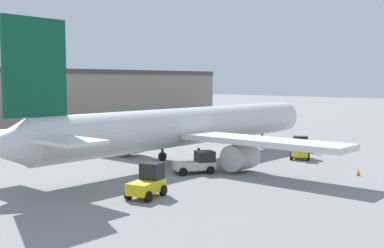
% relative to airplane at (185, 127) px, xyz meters
% --- Properties ---
extents(ground_plane, '(400.00, 400.00, 0.00)m').
position_rel_airplane_xyz_m(ground_plane, '(1.09, 0.15, -3.59)').
color(ground_plane, gray).
extents(airplane, '(44.02, 35.10, 12.82)m').
position_rel_airplane_xyz_m(airplane, '(0.00, 0.00, 0.00)').
color(airplane, silver).
rests_on(airplane, ground_plane).
extents(ground_crew_worker, '(0.36, 0.36, 1.65)m').
position_rel_airplane_xyz_m(ground_crew_worker, '(14.72, -4.98, -2.71)').
color(ground_crew_worker, '#1E2338').
rests_on(ground_crew_worker, ground_plane).
extents(baggage_tug, '(3.40, 2.82, 2.35)m').
position_rel_airplane_xyz_m(baggage_tug, '(-11.46, -9.38, -2.52)').
color(baggage_tug, yellow).
rests_on(baggage_tug, ground_plane).
extents(belt_loader_truck, '(3.26, 3.09, 2.33)m').
position_rel_airplane_xyz_m(belt_loader_truck, '(10.77, -6.23, -2.50)').
color(belt_loader_truck, yellow).
rests_on(belt_loader_truck, ground_plane).
extents(pushback_tug, '(3.95, 3.11, 1.96)m').
position_rel_airplane_xyz_m(pushback_tug, '(-2.90, -5.12, -2.66)').
color(pushback_tug, beige).
rests_on(pushback_tug, ground_plane).
extents(safety_cone_near, '(0.36, 0.36, 0.55)m').
position_rel_airplane_xyz_m(safety_cone_near, '(6.76, -15.22, -3.31)').
color(safety_cone_near, '#EF590F').
rests_on(safety_cone_near, ground_plane).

